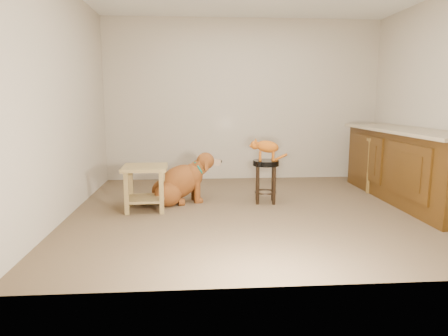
{
  "coord_description": "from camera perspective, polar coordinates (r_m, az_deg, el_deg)",
  "views": [
    {
      "loc": [
        -0.81,
        -4.6,
        1.3
      ],
      "look_at": [
        -0.44,
        0.39,
        0.45
      ],
      "focal_mm": 32.0,
      "sensor_mm": 36.0,
      "label": 1
    }
  ],
  "objects": [
    {
      "name": "golden_retriever",
      "position": [
        5.14,
        -6.36,
        -2.17
      ],
      "size": [
        1.06,
        0.59,
        0.68
      ],
      "rotation": [
        0.0,
        0.0,
        0.23
      ],
      "color": "brown",
      "rests_on": "ground"
    },
    {
      "name": "floor",
      "position": [
        4.85,
        5.53,
        -5.97
      ],
      "size": [
        4.5,
        4.0,
        0.01
      ],
      "primitive_type": "cube",
      "color": "brown",
      "rests_on": "ground"
    },
    {
      "name": "cabinet_run",
      "position": [
        5.68,
        24.78,
        0.03
      ],
      "size": [
        0.7,
        2.56,
        0.94
      ],
      "color": "#462A0C",
      "rests_on": "ground"
    },
    {
      "name": "side_table",
      "position": [
        4.84,
        -11.17,
        -1.84
      ],
      "size": [
        0.53,
        0.53,
        0.53
      ],
      "rotation": [
        0.0,
        0.0,
        0.03
      ],
      "color": "olive",
      "rests_on": "ground"
    },
    {
      "name": "padded_stool",
      "position": [
        5.11,
        5.98,
        -0.67
      ],
      "size": [
        0.33,
        0.33,
        0.55
      ],
      "rotation": [
        0.0,
        0.0,
        -0.13
      ],
      "color": "black",
      "rests_on": "ground"
    },
    {
      "name": "wood_stool",
      "position": [
        6.16,
        21.39,
        0.63
      ],
      "size": [
        0.52,
        0.52,
        0.78
      ],
      "rotation": [
        0.0,
        0.0,
        -0.28
      ],
      "color": "brown",
      "rests_on": "ground"
    },
    {
      "name": "tabby_kitten",
      "position": [
        5.07,
        5.91,
        2.97
      ],
      "size": [
        0.5,
        0.18,
        0.31
      ],
      "rotation": [
        0.0,
        0.0,
        -0.13
      ],
      "color": "#9A480F",
      "rests_on": "padded_stool"
    },
    {
      "name": "room_shell",
      "position": [
        4.68,
        5.87,
        14.2
      ],
      "size": [
        4.54,
        4.04,
        2.62
      ],
      "color": "#AFA28D",
      "rests_on": "ground"
    }
  ]
}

